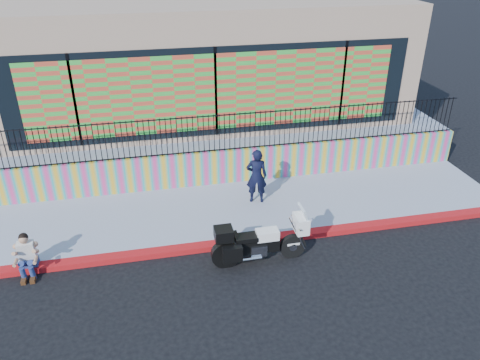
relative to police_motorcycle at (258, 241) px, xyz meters
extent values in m
plane|color=black|center=(-0.17, 0.78, -0.61)|extent=(90.00, 90.00, 0.00)
cube|color=#A5180B|center=(-0.17, 0.78, -0.53)|extent=(16.00, 0.30, 0.15)
cube|color=#8E93AA|center=(-0.17, 2.43, -0.53)|extent=(16.00, 3.00, 0.15)
cube|color=#E53C88|center=(-0.17, 4.03, 0.09)|extent=(16.00, 0.20, 1.10)
cube|color=#8E93AA|center=(-0.17, 9.13, 0.02)|extent=(16.00, 10.00, 1.25)
cube|color=tan|center=(-0.17, 8.93, 2.64)|extent=(14.00, 8.00, 4.00)
cube|color=black|center=(-0.17, 4.91, 2.24)|extent=(12.60, 0.04, 2.80)
cube|color=#CF472E|center=(-0.17, 4.88, 2.24)|extent=(11.48, 0.02, 2.40)
cylinder|color=black|center=(0.89, 0.00, -0.28)|extent=(0.65, 0.14, 0.65)
cylinder|color=black|center=(-0.80, 0.00, -0.28)|extent=(0.65, 0.14, 0.65)
cube|color=black|center=(0.05, 0.00, -0.11)|extent=(0.94, 0.28, 0.34)
cube|color=silver|center=(0.00, 0.00, -0.21)|extent=(0.40, 0.34, 0.30)
cube|color=white|center=(0.22, 0.00, 0.16)|extent=(0.55, 0.32, 0.24)
cube|color=black|center=(-0.30, 0.00, 0.14)|extent=(0.55, 0.34, 0.12)
cube|color=white|center=(1.07, 0.00, 0.36)|extent=(0.30, 0.52, 0.42)
cube|color=silver|center=(1.11, 0.00, 0.68)|extent=(0.18, 0.46, 0.33)
cube|color=black|center=(-0.85, 0.00, 0.33)|extent=(0.44, 0.42, 0.30)
cube|color=black|center=(-0.70, -0.30, -0.06)|extent=(0.48, 0.18, 0.40)
cube|color=black|center=(-0.70, 0.30, -0.06)|extent=(0.48, 0.18, 0.40)
cube|color=white|center=(0.89, 0.00, -0.18)|extent=(0.32, 0.16, 0.06)
imported|color=black|center=(0.60, 2.64, 0.37)|extent=(0.68, 0.52, 1.67)
cube|color=navy|center=(-5.44, 0.83, -0.37)|extent=(0.36, 0.28, 0.18)
cube|color=silver|center=(-5.44, 0.79, -0.02)|extent=(0.38, 0.27, 0.54)
sphere|color=tan|center=(-5.44, 0.75, 0.34)|extent=(0.21, 0.21, 0.21)
cube|color=#472814|center=(-5.54, 0.39, -0.56)|extent=(0.11, 0.26, 0.10)
cube|color=#472814|center=(-5.34, 0.39, -0.56)|extent=(0.11, 0.26, 0.10)
camera|label=1|loc=(-2.38, -9.03, 6.64)|focal=35.00mm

